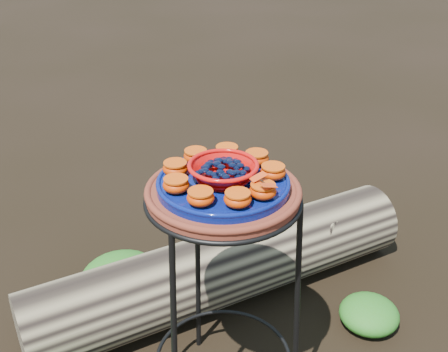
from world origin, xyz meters
name	(u,v)px	position (x,y,z in m)	size (l,w,h in m)	color
plant_stand	(223,306)	(0.00, 0.00, 0.35)	(0.44, 0.44, 0.70)	black
terracotta_saucer	(223,194)	(0.00, 0.00, 0.72)	(0.39, 0.39, 0.03)	maroon
cobalt_plate	(223,185)	(0.00, 0.00, 0.74)	(0.33, 0.33, 0.02)	#06083E
red_bowl	(223,172)	(0.00, 0.00, 0.78)	(0.17, 0.17, 0.05)	red
glass_gems	(223,160)	(0.00, 0.00, 0.81)	(0.13, 0.13, 0.02)	black
orange_half_0	(263,191)	(0.05, -0.11, 0.77)	(0.06, 0.06, 0.04)	#B52300
orange_half_1	(273,172)	(0.12, -0.04, 0.77)	(0.06, 0.06, 0.04)	#B52300
orange_half_2	(257,158)	(0.12, 0.05, 0.77)	(0.06, 0.06, 0.04)	#B52300
orange_half_3	(227,152)	(0.06, 0.11, 0.77)	(0.06, 0.06, 0.04)	#B52300
orange_half_4	(196,156)	(-0.03, 0.12, 0.77)	(0.06, 0.06, 0.04)	#B52300
orange_half_5	(175,169)	(-0.10, 0.08, 0.77)	(0.06, 0.06, 0.04)	#B52300
orange_half_6	(176,185)	(-0.12, -0.01, 0.77)	(0.06, 0.06, 0.04)	#B52300
orange_half_7	(201,198)	(-0.09, -0.08, 0.77)	(0.06, 0.06, 0.04)	#B52300
orange_half_8	(238,199)	(-0.02, -0.12, 0.77)	(0.06, 0.06, 0.04)	#B52300
butterfly	(263,182)	(0.05, -0.11, 0.80)	(0.08, 0.05, 0.01)	red
driftwood_log	(223,268)	(0.17, 0.42, 0.14)	(1.47, 0.39, 0.28)	black
foliage_right	(369,313)	(0.59, 0.07, 0.05)	(0.21, 0.21, 0.11)	#236D21
foliage_back	(122,278)	(-0.18, 0.57, 0.08)	(0.32, 0.32, 0.16)	#236D21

